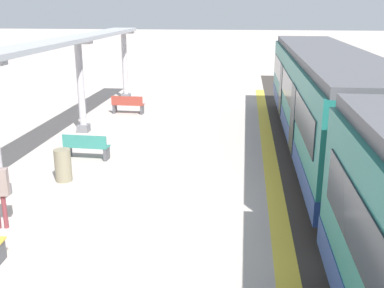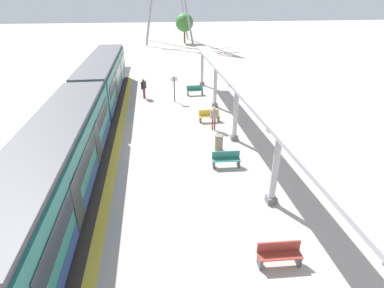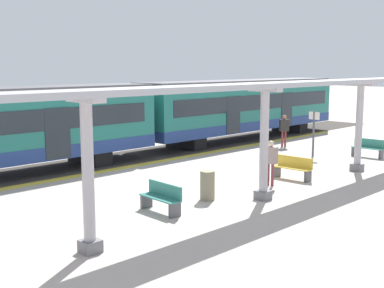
# 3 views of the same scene
# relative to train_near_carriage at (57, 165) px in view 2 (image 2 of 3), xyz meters

# --- Properties ---
(ground_plane) EXTENTS (176.00, 176.00, 0.00)m
(ground_plane) POSITION_rel_train_near_carriage_xyz_m (5.62, 5.08, -1.84)
(ground_plane) COLOR #B4A79D
(tactile_edge_strip) EXTENTS (0.48, 33.91, 0.01)m
(tactile_edge_strip) POSITION_rel_train_near_carriage_xyz_m (1.83, 5.08, -1.83)
(tactile_edge_strip) COLOR gold
(tactile_edge_strip) RESTS_ON ground
(trackbed) EXTENTS (3.20, 45.91, 0.01)m
(trackbed) POSITION_rel_train_near_carriage_xyz_m (-0.00, 5.08, -1.83)
(trackbed) COLOR #38332D
(trackbed) RESTS_ON ground
(train_near_carriage) EXTENTS (2.65, 14.98, 3.48)m
(train_near_carriage) POSITION_rel_train_near_carriage_xyz_m (0.00, 0.00, 0.00)
(train_near_carriage) COLOR #1E6B62
(train_near_carriage) RESTS_ON ground
(train_far_carriage) EXTENTS (2.65, 14.98, 3.48)m
(train_far_carriage) POSITION_rel_train_near_carriage_xyz_m (0.00, 15.56, 0.00)
(train_far_carriage) COLOR #1E6B62
(train_far_carriage) RESTS_ON ground
(canopy_pillar_second) EXTENTS (1.10, 0.44, 3.62)m
(canopy_pillar_second) POSITION_rel_train_near_carriage_xyz_m (9.19, -1.32, 0.00)
(canopy_pillar_second) COLOR slate
(canopy_pillar_second) RESTS_ON ground
(canopy_pillar_third) EXTENTS (1.10, 0.44, 3.62)m
(canopy_pillar_third) POSITION_rel_train_near_carriage_xyz_m (9.19, 5.29, 0.00)
(canopy_pillar_third) COLOR slate
(canopy_pillar_third) RESTS_ON ground
(canopy_pillar_fourth) EXTENTS (1.10, 0.44, 3.62)m
(canopy_pillar_fourth) POSITION_rel_train_near_carriage_xyz_m (9.19, 11.69, 0.00)
(canopy_pillar_fourth) COLOR slate
(canopy_pillar_fourth) RESTS_ON ground
(canopy_pillar_fifth) EXTENTS (1.10, 0.44, 3.62)m
(canopy_pillar_fifth) POSITION_rel_train_near_carriage_xyz_m (9.19, 18.34, 0.00)
(canopy_pillar_fifth) COLOR slate
(canopy_pillar_fifth) RESTS_ON ground
(canopy_beam) EXTENTS (1.20, 27.32, 0.16)m
(canopy_beam) POSITION_rel_train_near_carriage_xyz_m (9.19, 5.09, 1.87)
(canopy_beam) COLOR #A8AAB2
(canopy_beam) RESTS_ON canopy_pillar_nearest
(bench_near_end) EXTENTS (1.52, 0.51, 0.86)m
(bench_near_end) POSITION_rel_train_near_carriage_xyz_m (7.90, 2.06, -1.39)
(bench_near_end) COLOR #2F7B6F
(bench_near_end) RESTS_ON ground
(bench_mid_platform) EXTENTS (1.52, 0.50, 0.86)m
(bench_mid_platform) POSITION_rel_train_near_carriage_xyz_m (8.19, -4.67, -1.39)
(bench_mid_platform) COLOR #96372C
(bench_mid_platform) RESTS_ON ground
(bench_far_end) EXTENTS (1.51, 0.49, 0.86)m
(bench_far_end) POSITION_rel_train_near_carriage_xyz_m (8.02, 15.09, -1.39)
(bench_far_end) COLOR #348373
(bench_far_end) RESTS_ON ground
(bench_extra_slot) EXTENTS (1.52, 0.52, 0.86)m
(bench_extra_slot) POSITION_rel_train_near_carriage_xyz_m (8.16, 8.56, -1.39)
(bench_extra_slot) COLOR gold
(bench_extra_slot) RESTS_ON ground
(trash_bin) EXTENTS (0.48, 0.48, 0.95)m
(trash_bin) POSITION_rel_train_near_carriage_xyz_m (7.92, 4.01, -1.36)
(trash_bin) COLOR #7C735B
(trash_bin) RESTS_ON ground
(platform_info_sign) EXTENTS (0.56, 0.10, 2.20)m
(platform_info_sign) POSITION_rel_train_near_carriage_xyz_m (6.03, 13.43, -0.51)
(platform_info_sign) COLOR #4C4C51
(platform_info_sign) RESTS_ON ground
(passenger_waiting_near_edge) EXTENTS (0.46, 0.54, 1.72)m
(passenger_waiting_near_edge) POSITION_rel_train_near_carriage_xyz_m (3.42, 14.75, -0.76)
(passenger_waiting_near_edge) COLOR brown
(passenger_waiting_near_edge) RESTS_ON ground
(passenger_by_the_benches) EXTENTS (0.51, 0.32, 1.65)m
(passenger_by_the_benches) POSITION_rel_train_near_carriage_xyz_m (8.20, 7.04, -0.80)
(passenger_by_the_benches) COLOR brown
(passenger_by_the_benches) RESTS_ON ground
(tree_left_background) EXTENTS (3.23, 3.23, 5.19)m
(tree_left_background) POSITION_rel_train_near_carriage_xyz_m (10.54, 47.39, 1.73)
(tree_left_background) COLOR brown
(tree_left_background) RESTS_ON ground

